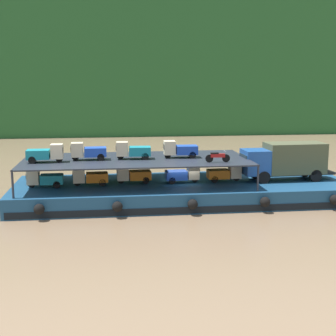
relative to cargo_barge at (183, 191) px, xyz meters
name	(u,v)px	position (x,y,z in m)	size (l,w,h in m)	color
ground_plane	(183,200)	(0.00, 0.04, -0.75)	(400.00, 400.00, 0.00)	#7F664C
hillside_far_bank	(137,49)	(0.00, 62.40, 15.47)	(116.67, 36.32, 28.80)	#235628
cargo_barge	(183,191)	(0.00, 0.00, 0.00)	(27.03, 9.30, 1.50)	navy
covered_lorry	(285,160)	(8.53, -0.17, 2.44)	(7.92, 2.55, 3.10)	#1E4C99
cargo_rack	(136,160)	(-3.80, 0.04, 2.69)	(17.83, 7.90, 2.00)	#232833
mini_truck_lower_stern	(44,178)	(-10.93, -0.47, 1.44)	(2.76, 1.23, 1.38)	teal
mini_truck_lower_aft	(90,177)	(-7.47, -0.20, 1.44)	(2.79, 1.29, 1.38)	orange
mini_truck_lower_mid	(133,175)	(-4.03, 0.23, 1.44)	(2.79, 1.28, 1.38)	orange
mini_truck_lower_fore	(183,174)	(-0.03, -0.08, 1.44)	(2.76, 1.24, 1.38)	#1E47B7
mini_truck_lower_bow	(225,173)	(3.46, -0.02, 1.44)	(2.76, 1.23, 1.38)	orange
mini_truck_upper_stern	(46,153)	(-10.70, -0.73, 3.44)	(2.76, 1.23, 1.38)	teal
mini_truck_upper_mid	(88,151)	(-7.55, -0.03, 3.44)	(2.77, 1.25, 1.38)	#1E47B7
mini_truck_upper_fore	(133,150)	(-4.05, -0.01, 3.44)	(2.79, 1.28, 1.38)	teal
mini_truck_upper_bow	(180,149)	(-0.24, 0.20, 3.44)	(2.76, 1.23, 1.38)	#1E47B7
motorcycle_upper_port	(217,157)	(2.28, -2.33, 3.18)	(1.90, 0.55, 0.87)	black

